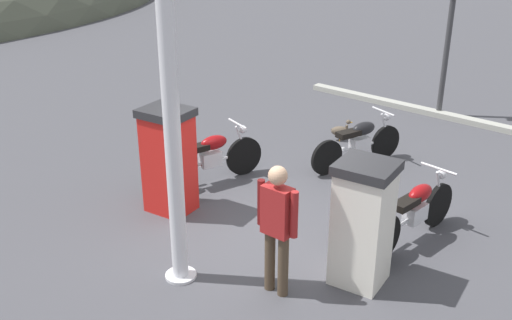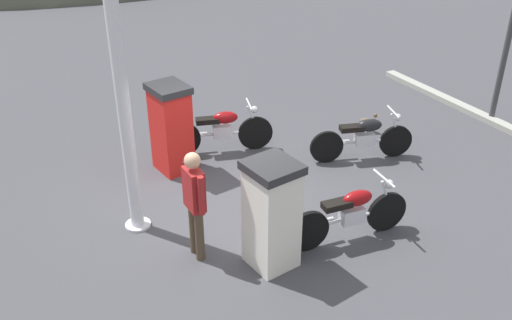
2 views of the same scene
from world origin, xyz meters
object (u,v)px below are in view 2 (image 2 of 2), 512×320
object	(u,v)px
attendant_person	(195,199)
canopy_support_pole	(123,103)
motorcycle_extra	(364,137)
fuel_pump_near	(272,214)
motorcycle_near_pump	(351,213)
motorcycle_far_pump	(221,129)
wandering_duck	(368,122)
fuel_pump_far	(171,128)

from	to	relation	value
attendant_person	canopy_support_pole	bearing A→B (deg)	111.60
motorcycle_extra	attendant_person	size ratio (longest dim) A/B	1.11
fuel_pump_near	attendant_person	size ratio (longest dim) A/B	0.96
attendant_person	fuel_pump_near	bearing A→B (deg)	-41.25
motorcycle_near_pump	motorcycle_far_pump	xyz separation A→B (m)	(-0.23, 3.50, 0.01)
attendant_person	canopy_support_pole	xyz separation A→B (m)	(-0.46, 1.16, 1.12)
motorcycle_far_pump	wandering_duck	bearing A→B (deg)	-15.91
motorcycle_near_pump	motorcycle_extra	xyz separation A→B (m)	(1.88, 1.81, -0.00)
fuel_pump_far	motorcycle_extra	size ratio (longest dim) A/B	0.88
fuel_pump_near	attendant_person	bearing A→B (deg)	138.75
motorcycle_extra	attendant_person	xyz separation A→B (m)	(-3.99, -0.92, 0.50)
motorcycle_near_pump	canopy_support_pole	bearing A→B (deg)	141.54
motorcycle_extra	motorcycle_far_pump	bearing A→B (deg)	141.25
fuel_pump_near	wandering_duck	xyz separation A→B (m)	(4.08, 2.47, -0.61)
motorcycle_near_pump	canopy_support_pole	size ratio (longest dim) A/B	0.46
fuel_pump_far	motorcycle_far_pump	distance (m)	1.13
motorcycle_near_pump	wandering_duck	bearing A→B (deg)	43.54
motorcycle_far_pump	canopy_support_pole	distance (m)	3.19
motorcycle_near_pump	fuel_pump_far	bearing A→B (deg)	111.00
motorcycle_far_pump	motorcycle_extra	size ratio (longest dim) A/B	1.05
motorcycle_near_pump	attendant_person	distance (m)	2.34
fuel_pump_near	wandering_duck	size ratio (longest dim) A/B	3.67
attendant_person	wandering_duck	xyz separation A→B (m)	(4.89, 1.76, -0.76)
fuel_pump_far	canopy_support_pole	xyz separation A→B (m)	(-1.27, -1.35, 1.25)
wandering_duck	motorcycle_near_pump	bearing A→B (deg)	-136.46
motorcycle_far_pump	motorcycle_extra	bearing A→B (deg)	-38.75
motorcycle_far_pump	canopy_support_pole	bearing A→B (deg)	-147.94
motorcycle_far_pump	attendant_person	world-z (taller)	attendant_person
motorcycle_extra	wandering_duck	world-z (taller)	motorcycle_extra
motorcycle_far_pump	canopy_support_pole	xyz separation A→B (m)	(-2.33, -1.46, 1.61)
wandering_duck	canopy_support_pole	xyz separation A→B (m)	(-5.35, -0.60, 1.88)
motorcycle_far_pump	attendant_person	xyz separation A→B (m)	(-1.88, -2.62, 0.49)
motorcycle_far_pump	wandering_duck	size ratio (longest dim) A/B	4.44
fuel_pump_far	motorcycle_extra	xyz separation A→B (m)	(3.18, -1.58, -0.37)
motorcycle_extra	fuel_pump_near	bearing A→B (deg)	-152.80
wandering_duck	motorcycle_extra	bearing A→B (deg)	-137.09
motorcycle_near_pump	motorcycle_extra	size ratio (longest dim) A/B	1.06
wandering_duck	canopy_support_pole	distance (m)	5.70
motorcycle_near_pump	motorcycle_far_pump	world-z (taller)	motorcycle_far_pump
canopy_support_pole	motorcycle_extra	bearing A→B (deg)	-3.00
motorcycle_near_pump	attendant_person	xyz separation A→B (m)	(-2.11, 0.88, 0.50)
fuel_pump_far	attendant_person	distance (m)	2.63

